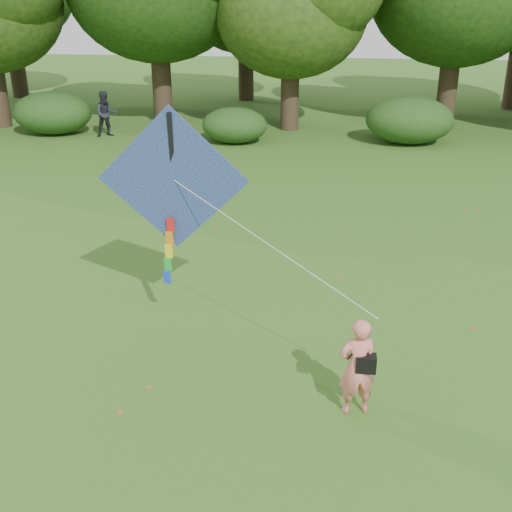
# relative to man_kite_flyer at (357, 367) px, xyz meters

# --- Properties ---
(ground) EXTENTS (100.00, 100.00, 0.00)m
(ground) POSITION_rel_man_kite_flyer_xyz_m (-0.59, 0.32, -0.79)
(ground) COLOR #265114
(ground) RESTS_ON ground
(man_kite_flyer) EXTENTS (0.67, 0.54, 1.59)m
(man_kite_flyer) POSITION_rel_man_kite_flyer_xyz_m (0.00, 0.00, 0.00)
(man_kite_flyer) COLOR #E2736A
(man_kite_flyer) RESTS_ON ground
(bystander_left) EXTENTS (1.14, 1.07, 1.87)m
(bystander_left) POSITION_rel_man_kite_flyer_xyz_m (-10.15, 17.94, 0.14)
(bystander_left) COLOR #20212B
(bystander_left) RESTS_ON ground
(crossbody_bag) EXTENTS (0.43, 0.20, 0.67)m
(crossbody_bag) POSITION_rel_man_kite_flyer_xyz_m (0.12, -0.03, 0.10)
(crossbody_bag) COLOR black
(crossbody_bag) RESTS_ON ground
(flying_kite) EXTENTS (4.81, 2.56, 3.32)m
(flying_kite) POSITION_rel_man_kite_flyer_xyz_m (-3.23, 2.23, 2.06)
(flying_kite) COLOR #293EB5
(flying_kite) RESTS_ON ground
(shrub_band) EXTENTS (39.15, 3.22, 1.88)m
(shrub_band) POSITION_rel_man_kite_flyer_xyz_m (-1.31, 17.93, 0.06)
(shrub_band) COLOR #264919
(shrub_band) RESTS_ON ground
(fallen_leaves) EXTENTS (10.65, 10.62, 0.01)m
(fallen_leaves) POSITION_rel_man_kite_flyer_xyz_m (-0.74, 4.88, -0.79)
(fallen_leaves) COLOR brown
(fallen_leaves) RESTS_ON ground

